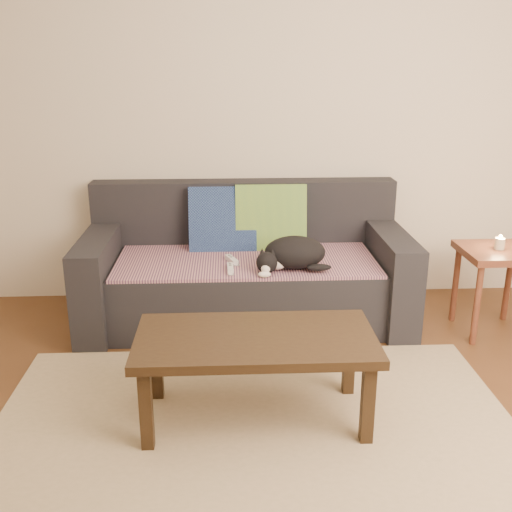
% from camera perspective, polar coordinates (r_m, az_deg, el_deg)
% --- Properties ---
extents(ground, '(4.50, 4.50, 0.00)m').
position_cam_1_polar(ground, '(2.75, 0.18, -19.03)').
color(ground, brown).
rests_on(ground, ground).
extents(back_wall, '(4.50, 0.04, 2.60)m').
position_cam_1_polar(back_wall, '(4.21, -1.24, 13.21)').
color(back_wall, beige).
rests_on(back_wall, ground).
extents(sofa, '(2.10, 0.94, 0.87)m').
position_cam_1_polar(sofa, '(4.00, -0.98, -1.63)').
color(sofa, '#232328').
rests_on(sofa, ground).
extents(throw_blanket, '(1.66, 0.74, 0.02)m').
position_cam_1_polar(throw_blanket, '(3.87, -0.94, -0.41)').
color(throw_blanket, '#402648').
rests_on(throw_blanket, sofa).
extents(cushion_navy, '(0.45, 0.22, 0.47)m').
position_cam_1_polar(cushion_navy, '(4.06, -3.20, 3.40)').
color(cushion_navy, '#101D48').
rests_on(cushion_navy, throw_blanket).
extents(cushion_green, '(0.48, 0.21, 0.49)m').
position_cam_1_polar(cushion_green, '(4.07, 1.41, 3.46)').
color(cushion_green, '#0C504D').
rests_on(cushion_green, throw_blanket).
extents(cat, '(0.46, 0.34, 0.20)m').
position_cam_1_polar(cat, '(3.67, 3.49, 0.23)').
color(cat, black).
rests_on(cat, throw_blanket).
extents(wii_remote_a, '(0.09, 0.15, 0.03)m').
position_cam_1_polar(wii_remote_a, '(3.80, -2.33, -0.37)').
color(wii_remote_a, white).
rests_on(wii_remote_a, throw_blanket).
extents(wii_remote_b, '(0.04, 0.15, 0.03)m').
position_cam_1_polar(wii_remote_b, '(3.65, -2.46, -1.19)').
color(wii_remote_b, white).
rests_on(wii_remote_b, throw_blanket).
extents(side_table, '(0.44, 0.44, 0.55)m').
position_cam_1_polar(side_table, '(4.01, 21.98, -0.71)').
color(side_table, brown).
rests_on(side_table, ground).
extents(candle, '(0.06, 0.06, 0.09)m').
position_cam_1_polar(candle, '(3.98, 22.20, 1.13)').
color(candle, beige).
rests_on(candle, side_table).
extents(rug, '(2.50, 1.80, 0.01)m').
position_cam_1_polar(rug, '(2.87, 0.02, -17.13)').
color(rug, tan).
rests_on(rug, ground).
extents(coffee_table, '(1.12, 0.56, 0.45)m').
position_cam_1_polar(coffee_table, '(2.82, -0.04, -8.63)').
color(coffee_table, '#2E2112').
rests_on(coffee_table, rug).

